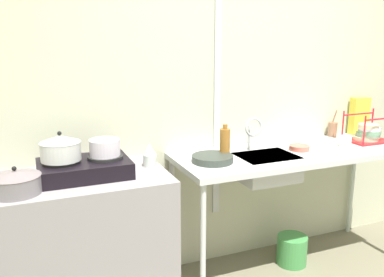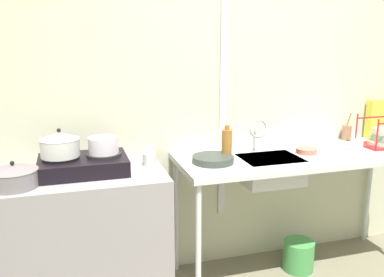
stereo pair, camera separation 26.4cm
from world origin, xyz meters
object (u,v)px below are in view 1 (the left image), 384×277
Objects in this scene: pot_beside_stove at (15,182)px; dish_rack at (368,133)px; pot_on_left_burner at (60,148)px; percolator at (150,155)px; stove at (84,168)px; cup_by_rack at (345,141)px; small_bowl_on_drainboard at (299,148)px; cereal_box at (359,116)px; sink_basin at (266,168)px; frying_pan at (213,159)px; bucket_on_floor at (292,250)px; pot_on_right_burner at (105,148)px; utensil_jar at (332,129)px; bottle_by_sink at (225,143)px; faucet at (253,129)px.

dish_rack reaches higher than pot_beside_stove.
pot_on_left_burner is 1.53× the size of percolator.
stove is 0.40m from pot_beside_stove.
cup_by_rack is at bearing -167.25° from dish_rack.
pot_beside_stove is 1.89m from small_bowl_on_drainboard.
cereal_box is (0.79, 0.25, 0.14)m from small_bowl_on_drainboard.
pot_beside_stove is 1.60m from sink_basin.
bucket_on_floor is (0.70, 0.03, -0.82)m from frying_pan.
bucket_on_floor is at bearing 104.69° from small_bowl_on_drainboard.
pot_on_right_burner is 1.20× the size of percolator.
small_bowl_on_drainboard is at bearing -160.04° from cereal_box.
dish_rack is 1.46× the size of utensil_jar.
frying_pan is at bearing -178.31° from dish_rack.
frying_pan is at bearing -2.00° from pot_on_right_burner.
pot_beside_stove is 2.08m from bucket_on_floor.
pot_on_left_burner is 2.69× the size of cup_by_rack.
dish_rack is at bearing 0.45° from pot_on_right_burner.
pot_on_right_burner is at bearing -0.00° from stove.
bottle_by_sink is at bearing 1.43° from pot_on_left_burner.
faucet reaches higher than utensil_jar.
pot_on_right_burner is 0.52m from pot_beside_stove.
stove is 6.10× the size of cup_by_rack.
cup_by_rack reaches higher than sink_basin.
dish_rack reaches higher than bottle_by_sink.
stove is at bearing -179.94° from small_bowl_on_drainboard.
stove is 2.25× the size of bucket_on_floor.
stove is 1.20m from faucet.
frying_pan reaches higher than small_bowl_on_drainboard.
pot_beside_stove is 0.65× the size of sink_basin.
frying_pan is (0.94, -0.02, -0.16)m from pot_on_left_burner.
bottle_by_sink is (0.80, 0.03, -0.06)m from pot_on_right_burner.
stove is 0.41m from percolator.
sink_basin is 0.68m from cup_by_rack.
cereal_box is at bearing 6.65° from pot_on_right_burner.
cup_by_rack is 0.38× the size of utensil_jar.
frying_pan is at bearing -1.69° from stove.
stove reaches higher than bucket_on_floor.
utensil_jar is at bearing 7.19° from stove.
faucet reaches higher than bucket_on_floor.
percolator is at bearing 5.04° from pot_on_left_burner.
percolator is (0.29, 0.05, -0.09)m from pot_on_right_burner.
cereal_box reaches higher than dish_rack.
cereal_box is at bearing 6.29° from stove.
utensil_jar reaches higher than sink_basin.
stove is 1.74m from bucket_on_floor.
pot_beside_stove is 1.19m from frying_pan.
pot_beside_stove is 1.31m from bottle_by_sink.
sink_basin is 0.31m from small_bowl_on_drainboard.
pot_on_right_burner is at bearing -171.21° from cereal_box.
utensil_jar is at bearing 65.47° from cup_by_rack.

